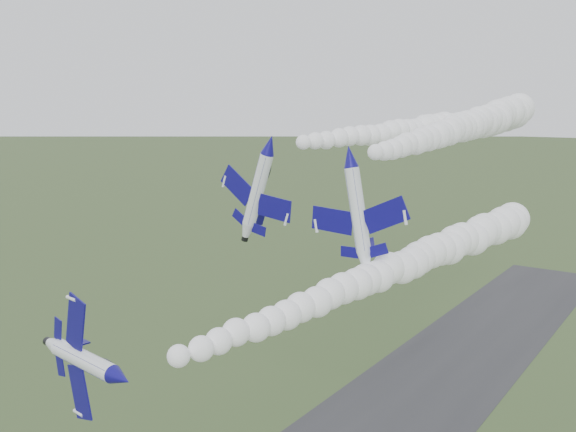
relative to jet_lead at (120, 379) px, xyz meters
name	(u,v)px	position (x,y,z in m)	size (l,w,h in m)	color
jet_lead	(120,379)	(0.00, 0.00, 0.00)	(4.35, 11.87, 9.81)	white
smoke_trail_jet_lead	(395,268)	(5.40, 33.14, 1.75)	(4.62, 61.21, 4.62)	white
jet_pair_left	(269,144)	(-9.18, 30.38, 14.60)	(10.77, 13.58, 4.51)	white
smoke_trail_jet_pair_left	(434,126)	(-5.10, 68.87, 15.69)	(4.99, 70.36, 4.99)	white
jet_pair_right	(349,156)	(1.60, 29.63, 13.81)	(10.95, 13.38, 3.71)	white
smoke_trail_jet_pair_right	(466,126)	(0.72, 66.95, 15.86)	(5.93, 68.69, 5.93)	white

